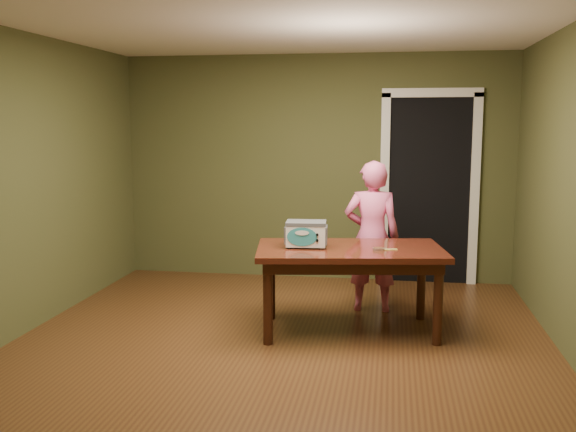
{
  "coord_description": "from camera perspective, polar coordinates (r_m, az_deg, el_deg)",
  "views": [
    {
      "loc": [
        0.88,
        -4.91,
        1.83
      ],
      "look_at": [
        -0.08,
        1.0,
        0.95
      ],
      "focal_mm": 40.0,
      "sensor_mm": 36.0,
      "label": 1
    }
  ],
  "objects": [
    {
      "name": "doorway",
      "position": [
        7.74,
        12.3,
        2.43
      ],
      "size": [
        1.1,
        0.66,
        2.25
      ],
      "color": "black",
      "rests_on": "ground"
    },
    {
      "name": "toy_oven",
      "position": [
        5.57,
        1.62,
        -1.52
      ],
      "size": [
        0.38,
        0.28,
        0.23
      ],
      "rotation": [
        0.0,
        0.0,
        0.08
      ],
      "color": "#4C4F54",
      "rests_on": "dining_table"
    },
    {
      "name": "baking_pan",
      "position": [
        5.5,
        8.05,
        -2.91
      ],
      "size": [
        0.1,
        0.1,
        0.02
      ],
      "color": "silver",
      "rests_on": "dining_table"
    },
    {
      "name": "floor",
      "position": [
        5.31,
        -0.9,
        -11.8
      ],
      "size": [
        5.0,
        5.0,
        0.0
      ],
      "primitive_type": "plane",
      "color": "#533217",
      "rests_on": "ground"
    },
    {
      "name": "spatula",
      "position": [
        5.52,
        8.78,
        -2.97
      ],
      "size": [
        0.18,
        0.07,
        0.01
      ],
      "primitive_type": "cube",
      "rotation": [
        0.0,
        0.0,
        0.26
      ],
      "color": "#D7D15D",
      "rests_on": "dining_table"
    },
    {
      "name": "room_shell",
      "position": [
        4.98,
        -0.95,
        6.95
      ],
      "size": [
        4.52,
        5.02,
        2.61
      ],
      "color": "#454726",
      "rests_on": "ground"
    },
    {
      "name": "dining_table",
      "position": [
        5.61,
        5.5,
        -3.81
      ],
      "size": [
        1.72,
        1.13,
        0.75
      ],
      "rotation": [
        0.0,
        0.0,
        0.15
      ],
      "color": "#3B190D",
      "rests_on": "floor"
    },
    {
      "name": "child",
      "position": [
        6.25,
        7.46,
        -1.81
      ],
      "size": [
        0.54,
        0.36,
        1.47
      ],
      "primitive_type": "imported",
      "rotation": [
        0.0,
        0.0,
        3.16
      ],
      "color": "pink",
      "rests_on": "floor"
    }
  ]
}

